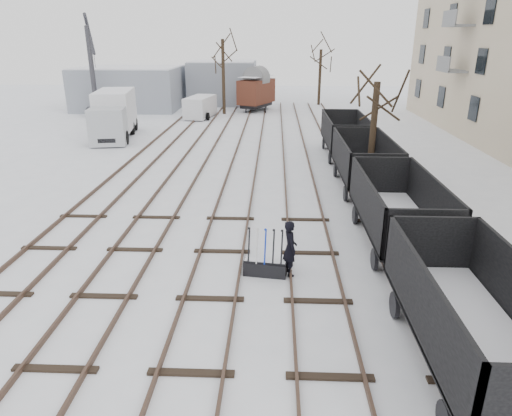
{
  "coord_description": "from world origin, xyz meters",
  "views": [
    {
      "loc": [
        1.75,
        -10.93,
        6.85
      ],
      "look_at": [
        1.11,
        4.12,
        1.2
      ],
      "focal_mm": 32.0,
      "sensor_mm": 36.0,
      "label": 1
    }
  ],
  "objects_px": {
    "worker": "(290,248)",
    "panel_van": "(200,107)",
    "box_van_wagon": "(256,91)",
    "freight_wagon_a": "(470,331)",
    "crane": "(95,90)",
    "ground_frame": "(265,267)",
    "lorry": "(114,114)"
  },
  "relations": [
    {
      "from": "crane",
      "to": "freight_wagon_a",
      "type": "bearing_deg",
      "value": -74.48
    },
    {
      "from": "worker",
      "to": "ground_frame",
      "type": "bearing_deg",
      "value": 83.41
    },
    {
      "from": "box_van_wagon",
      "to": "ground_frame",
      "type": "bearing_deg",
      "value": -62.44
    },
    {
      "from": "lorry",
      "to": "panel_van",
      "type": "relative_size",
      "value": 1.65
    },
    {
      "from": "box_van_wagon",
      "to": "lorry",
      "type": "xyz_separation_m",
      "value": [
        -9.66,
        -13.47,
        -0.24
      ]
    },
    {
      "from": "ground_frame",
      "to": "lorry",
      "type": "relative_size",
      "value": 0.2
    },
    {
      "from": "ground_frame",
      "to": "box_van_wagon",
      "type": "distance_m",
      "value": 33.52
    },
    {
      "from": "freight_wagon_a",
      "to": "crane",
      "type": "relative_size",
      "value": 0.67
    },
    {
      "from": "box_van_wagon",
      "to": "crane",
      "type": "bearing_deg",
      "value": -140.32
    },
    {
      "from": "worker",
      "to": "lorry",
      "type": "distance_m",
      "value": 23.27
    },
    {
      "from": "freight_wagon_a",
      "to": "box_van_wagon",
      "type": "distance_m",
      "value": 37.93
    },
    {
      "from": "ground_frame",
      "to": "worker",
      "type": "bearing_deg",
      "value": 15.54
    },
    {
      "from": "ground_frame",
      "to": "panel_van",
      "type": "distance_m",
      "value": 29.72
    },
    {
      "from": "lorry",
      "to": "panel_van",
      "type": "distance_m",
      "value": 10.22
    },
    {
      "from": "panel_van",
      "to": "crane",
      "type": "relative_size",
      "value": 0.51
    },
    {
      "from": "worker",
      "to": "box_van_wagon",
      "type": "relative_size",
      "value": 0.36
    },
    {
      "from": "box_van_wagon",
      "to": "lorry",
      "type": "distance_m",
      "value": 16.57
    },
    {
      "from": "freight_wagon_a",
      "to": "lorry",
      "type": "xyz_separation_m",
      "value": [
        -15.81,
        23.95,
        0.76
      ]
    },
    {
      "from": "freight_wagon_a",
      "to": "crane",
      "type": "bearing_deg",
      "value": 121.67
    },
    {
      "from": "worker",
      "to": "box_van_wagon",
      "type": "height_order",
      "value": "box_van_wagon"
    },
    {
      "from": "worker",
      "to": "panel_van",
      "type": "bearing_deg",
      "value": -0.03
    },
    {
      "from": "ground_frame",
      "to": "worker",
      "type": "relative_size",
      "value": 0.85
    },
    {
      "from": "freight_wagon_a",
      "to": "box_van_wagon",
      "type": "xyz_separation_m",
      "value": [
        -6.16,
        37.42,
        1.01
      ]
    },
    {
      "from": "worker",
      "to": "lorry",
      "type": "bearing_deg",
      "value": 17.07
    },
    {
      "from": "box_van_wagon",
      "to": "crane",
      "type": "height_order",
      "value": "crane"
    },
    {
      "from": "worker",
      "to": "lorry",
      "type": "height_order",
      "value": "lorry"
    },
    {
      "from": "worker",
      "to": "panel_van",
      "type": "distance_m",
      "value": 29.79
    },
    {
      "from": "worker",
      "to": "freight_wagon_a",
      "type": "relative_size",
      "value": 0.3
    },
    {
      "from": "lorry",
      "to": "freight_wagon_a",
      "type": "bearing_deg",
      "value": -65.95
    },
    {
      "from": "freight_wagon_a",
      "to": "panel_van",
      "type": "bearing_deg",
      "value": 108.51
    },
    {
      "from": "ground_frame",
      "to": "worker",
      "type": "distance_m",
      "value": 0.96
    },
    {
      "from": "worker",
      "to": "box_van_wagon",
      "type": "bearing_deg",
      "value": -10.06
    }
  ]
}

